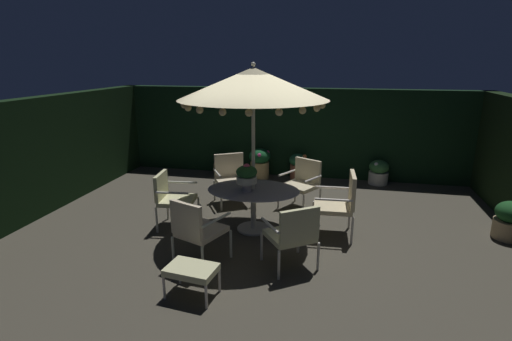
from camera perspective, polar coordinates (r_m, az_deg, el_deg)
The scene contains 18 objects.
ground_plane at distance 6.47m, azimuth 1.35°, elevation -8.85°, with size 8.57×7.00×0.02m, color #433F33.
hedge_backdrop_rear at distance 9.33m, azimuth 5.37°, elevation 5.62°, with size 8.57×0.30×2.08m, color black.
hedge_backdrop_left at distance 7.97m, azimuth -29.22°, elevation 1.85°, with size 0.30×7.00×2.08m, color black.
patio_dining_table at distance 6.29m, azimuth -0.38°, elevation -3.88°, with size 1.50×1.14×0.70m.
patio_umbrella at distance 5.92m, azimuth -0.41°, elevation 12.61°, with size 2.29×2.29×2.67m.
centerpiece_planter at distance 6.08m, azimuth -1.38°, elevation -0.69°, with size 0.33×0.33×0.45m.
patio_chair_north at distance 7.54m, azimuth -3.65°, elevation -0.76°, with size 0.85×0.84×0.94m.
patio_chair_northeast at distance 6.57m, azimuth -12.28°, elevation -3.61°, with size 0.65×0.65×0.92m.
patio_chair_east at distance 5.30m, azimuth -8.75°, elevation -8.30°, with size 0.75×0.79×0.95m.
patio_chair_southeast at distance 5.17m, azimuth 5.48°, elevation -9.05°, with size 0.82×0.81×0.91m.
patio_chair_south at distance 6.22m, azimuth 12.27°, elevation -4.35°, with size 0.66×0.66×1.03m.
patio_chair_southwest at distance 7.31m, azimuth 6.87°, elevation -1.46°, with size 0.81×0.79×0.91m.
ottoman_footrest at distance 4.74m, azimuth -9.46°, elevation -14.32°, with size 0.62×0.45×0.38m.
potted_plant_left_near at distance 9.14m, azimuth 17.57°, elevation -0.19°, with size 0.43×0.43×0.55m.
potted_plant_right_far at distance 7.26m, azimuth 33.37°, elevation -6.09°, with size 0.49×0.49×0.60m.
potted_plant_front_corner at distance 9.38m, azimuth -5.03°, elevation 0.78°, with size 0.41×0.41×0.52m.
potted_plant_left_far at distance 9.13m, azimuth 6.16°, elevation 0.76°, with size 0.41×0.41×0.60m.
potted_plant_back_left at distance 9.11m, azimuth 0.55°, elevation 1.24°, with size 0.51×0.51×0.71m.
Camera 1 is at (1.11, -5.77, 2.70)m, focal length 27.22 mm.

